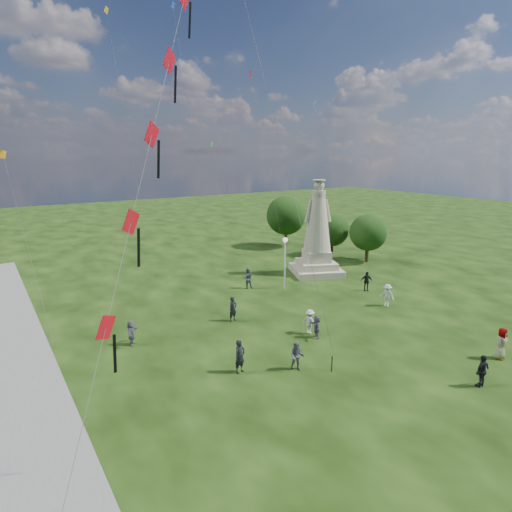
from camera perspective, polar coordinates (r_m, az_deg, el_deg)
statue at (r=40.45m, az=8.17°, el=2.23°), size 5.74×5.74×8.87m
lamppost at (r=35.69m, az=3.89°, el=0.52°), size 0.41×0.41×4.41m
tree_row at (r=49.21m, az=8.11°, el=4.40°), size 6.98×14.92×6.22m
person_0 at (r=22.99m, az=-2.17°, el=-13.23°), size 0.75×0.59×1.83m
person_1 at (r=23.33m, az=5.47°, el=-13.15°), size 0.91×0.89×1.62m
person_2 at (r=27.76m, az=7.17°, el=-8.67°), size 0.86×1.16×1.60m
person_3 at (r=24.47m, az=27.94°, el=-13.38°), size 0.99×0.51×1.68m
person_4 at (r=27.96m, az=29.90°, el=-10.08°), size 0.96×0.67×1.83m
person_5 at (r=27.08m, az=-16.26°, el=-9.79°), size 1.31×1.55×1.56m
person_6 at (r=29.49m, az=-3.09°, el=-7.06°), size 0.70×0.52×1.74m
person_7 at (r=36.33m, az=-1.15°, el=-2.96°), size 0.99×0.80×1.77m
person_8 at (r=33.68m, az=17.09°, el=-5.01°), size 0.91×1.23×1.71m
person_9 at (r=36.84m, az=14.50°, el=-3.27°), size 1.08×0.99×1.66m
person_11 at (r=27.25m, az=8.07°, el=-9.31°), size 0.99×1.47×1.46m
red_kite_train at (r=17.56m, az=-13.85°, el=14.00°), size 9.06×9.35×18.68m
small_kites at (r=41.05m, az=-7.44°, el=17.48°), size 30.25×16.44×23.50m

